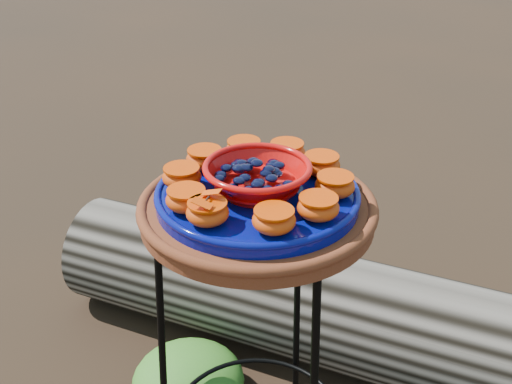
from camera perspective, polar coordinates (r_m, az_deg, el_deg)
The scene contains 19 objects.
plant_stand at distance 1.45m, azimuth 0.10°, elevation -14.35°, with size 0.44×0.44×0.70m, color black, non-canonical shape.
terracotta_saucer at distance 1.23m, azimuth 0.12°, elevation -1.71°, with size 0.45×0.45×0.04m, color maroon.
cobalt_plate at distance 1.22m, azimuth 0.12°, elevation -0.44°, with size 0.39×0.39×0.03m, color #001464.
red_bowl at distance 1.20m, azimuth 0.12°, elevation 1.21°, with size 0.19×0.19×0.05m, color #C20B09, non-canonical shape.
glass_gems at distance 1.18m, azimuth 0.13°, elevation 2.92°, with size 0.15×0.15×0.03m, color black, non-canonical shape.
orange_half_0 at distance 1.10m, azimuth -4.33°, elevation -1.85°, with size 0.07×0.07×0.04m, color #B73A10.
orange_half_1 at distance 1.08m, azimuth 1.61°, elevation -2.54°, with size 0.07×0.07×0.04m, color #B73A10.
orange_half_2 at distance 1.12m, azimuth 5.55°, elevation -1.39°, with size 0.07×0.07×0.04m, color #B73A10.
orange_half_3 at distance 1.19m, azimuth 7.02°, elevation 0.55°, with size 0.07×0.07×0.04m, color #B73A10.
orange_half_4 at distance 1.27m, azimuth 5.83°, elevation 2.41°, with size 0.07×0.07×0.04m, color #B73A10.
orange_half_5 at distance 1.32m, azimuth 2.77°, elevation 3.58°, with size 0.07×0.07×0.04m, color #B73A10.
orange_half_6 at distance 1.33m, azimuth -1.08°, elevation 3.78°, with size 0.07×0.07×0.04m, color #B73A10.
orange_half_7 at distance 1.29m, azimuth -4.58°, elevation 2.97°, with size 0.07×0.07×0.04m, color #B73A10.
orange_half_8 at distance 1.22m, azimuth -6.60°, elevation 1.32°, with size 0.07×0.07×0.04m, color #B73A10.
orange_half_9 at distance 1.15m, azimuth -6.20°, elevation -0.68°, with size 0.07×0.07×0.04m, color #B73A10.
butterfly at distance 1.09m, azimuth -4.38°, elevation -0.62°, with size 0.07×0.05×0.01m, color #E03B03, non-canonical shape.
driftwood_log at distance 1.87m, azimuth 8.12°, elevation -10.70°, with size 1.75×0.46×0.33m, color black, non-canonical shape.
foliage_left at distance 1.80m, azimuth -6.04°, elevation -16.21°, with size 0.30×0.30×0.15m, color #306A20.
foliage_back at distance 2.09m, azimuth 3.47°, elevation -8.30°, with size 0.36×0.36×0.18m, color #306A20.
Camera 1 is at (0.50, -0.94, 1.34)m, focal length 45.00 mm.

